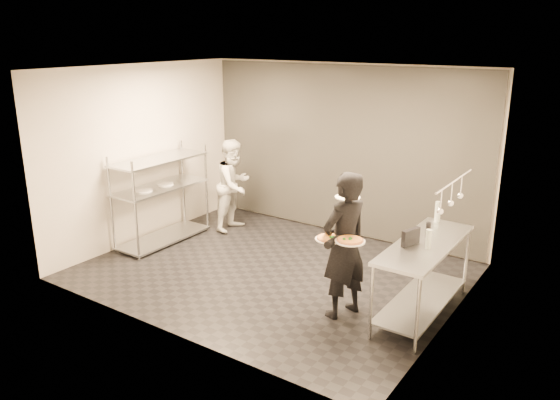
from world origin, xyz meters
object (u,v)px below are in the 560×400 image
Objects in this scene: chef at (234,185)px; pizza_plate_far at (350,240)px; pass_rack at (161,195)px; waiter at (344,246)px; bottle_dark at (428,230)px; prep_counter at (424,266)px; pos_monitor at (411,237)px; bottle_green at (438,212)px; pizza_plate_near at (329,238)px; salad_plate at (348,196)px; bottle_clear at (429,239)px.

pizza_plate_far is at bearing -122.74° from chef.
waiter is at bearing -8.37° from pass_rack.
pizza_plate_far is 1.05m from bottle_dark.
prep_counter is 9.32× the size of bottle_dark.
bottle_green reaches higher than pos_monitor.
pizza_plate_near is 0.94× the size of pizza_plate_far.
salad_plate is (-0.89, -0.27, 0.78)m from prep_counter.
pizza_plate_near is 0.27m from pizza_plate_far.
chef is 5.74× the size of pos_monitor.
chef is 5.84× the size of bottle_green.
waiter reaches higher than pos_monitor.
pizza_plate_near is 1.06× the size of salad_plate.
pizza_plate_near is 1.65× the size of bottle_dark.
prep_counter is 6.64× the size of pos_monitor.
pass_rack is at bearing 178.01° from bottle_clear.
chef is at bearing 177.28° from pos_monitor.
chef is 3.38m from pizza_plate_near.
waiter is at bearing -156.77° from bottle_clear.
bottle_dark is at bearing 151.30° from waiter.
pizza_plate_near is 1.20× the size of bottle_green.
pizza_plate_far is at bearing 59.83° from waiter.
pos_monitor reaches higher than pizza_plate_near.
pass_rack is at bearing 175.48° from salad_plate.
bottle_dark is (3.69, -0.94, 0.24)m from chef.
salad_plate reaches higher than pizza_plate_near.
pizza_plate_near reaches higher than prep_counter.
pass_rack is 4.22m from pos_monitor.
salad_plate is (3.44, -0.27, 0.63)m from pass_rack.
bottle_dark is (0.58, 0.87, -0.03)m from pizza_plate_far.
bottle_clear is at bearing 7.00° from salad_plate.
pizza_plate_near is at bearing -10.88° from waiter.
salad_plate is 0.86m from pos_monitor.
bottle_clear is at bearing 29.78° from pizza_plate_near.
pass_rack is 5.02× the size of pizza_plate_near.
pass_rack is at bearing 168.46° from pizza_plate_near.
pass_rack reaches higher than bottle_clear.
bottle_clear is (0.08, -0.16, 0.41)m from prep_counter.
pass_rack is 7.19× the size of bottle_clear.
pizza_plate_far is at bearing -10.82° from pass_rack.
prep_counter is 1.16× the size of chef.
pizza_plate_far is (0.16, -0.19, 0.16)m from waiter.
pos_monitor is (3.61, -1.28, 0.24)m from chef.
salad_plate is at bearing -173.00° from bottle_clear.
waiter is 1.48m from bottle_green.
pizza_plate_near is (-0.88, -0.71, 0.38)m from prep_counter.
salad_plate is (-0.01, 0.43, 0.40)m from pizza_plate_near.
pizza_plate_near is 0.59m from salad_plate.
waiter is 5.87× the size of salad_plate.
prep_counter is 5.30× the size of pizza_plate_far.
bottle_green is at bearing 63.86° from pizza_plate_near.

